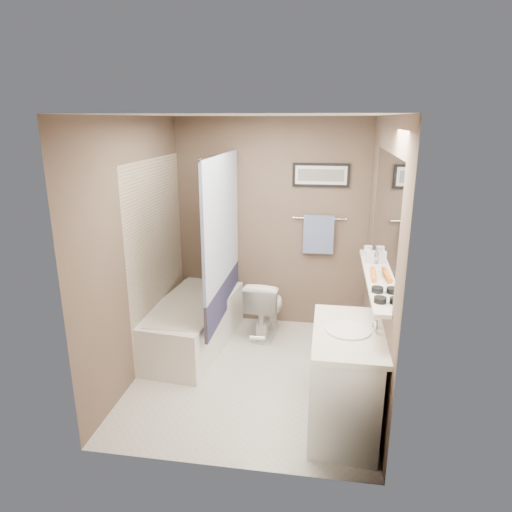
% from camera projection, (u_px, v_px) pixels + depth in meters
% --- Properties ---
extents(ground, '(2.50, 2.50, 0.00)m').
position_uv_depth(ground, '(254.00, 374.00, 4.42)').
color(ground, beige).
rests_on(ground, ground).
extents(ceiling, '(2.20, 2.50, 0.04)m').
position_uv_depth(ceiling, '(253.00, 118.00, 3.73)').
color(ceiling, silver).
rests_on(ceiling, wall_back).
extents(wall_back, '(2.20, 0.04, 2.40)m').
position_uv_depth(wall_back, '(271.00, 225.00, 5.23)').
color(wall_back, brown).
rests_on(wall_back, ground).
extents(wall_front, '(2.20, 0.04, 2.40)m').
position_uv_depth(wall_front, '(222.00, 310.00, 2.91)').
color(wall_front, brown).
rests_on(wall_front, ground).
extents(wall_left, '(0.04, 2.50, 2.40)m').
position_uv_depth(wall_left, '(139.00, 250.00, 4.23)').
color(wall_left, brown).
rests_on(wall_left, ground).
extents(wall_right, '(0.04, 2.50, 2.40)m').
position_uv_depth(wall_right, '(377.00, 261.00, 3.91)').
color(wall_right, brown).
rests_on(wall_right, ground).
extents(tile_surround, '(0.02, 1.55, 2.00)m').
position_uv_depth(tile_surround, '(158.00, 255.00, 4.77)').
color(tile_surround, '#C3B094').
rests_on(tile_surround, wall_left).
extents(curtain_rod, '(0.02, 1.55, 0.02)m').
position_uv_depth(curtain_rod, '(220.00, 154.00, 4.36)').
color(curtain_rod, silver).
rests_on(curtain_rod, wall_left).
extents(curtain_upper, '(0.03, 1.45, 1.28)m').
position_uv_depth(curtain_upper, '(222.00, 220.00, 4.55)').
color(curtain_upper, white).
rests_on(curtain_upper, curtain_rod).
extents(curtain_lower, '(0.03, 1.45, 0.36)m').
position_uv_depth(curtain_lower, '(224.00, 297.00, 4.78)').
color(curtain_lower, '#29284A').
rests_on(curtain_lower, curtain_rod).
extents(mirror, '(0.02, 1.60, 1.00)m').
position_uv_depth(mirror, '(385.00, 217.00, 3.65)').
color(mirror, silver).
rests_on(mirror, wall_right).
extents(shelf, '(0.12, 1.60, 0.03)m').
position_uv_depth(shelf, '(373.00, 278.00, 3.80)').
color(shelf, silver).
rests_on(shelf, wall_right).
extents(towel_bar, '(0.60, 0.02, 0.02)m').
position_uv_depth(towel_bar, '(319.00, 218.00, 5.11)').
color(towel_bar, silver).
rests_on(towel_bar, wall_back).
extents(towel, '(0.34, 0.05, 0.44)m').
position_uv_depth(towel, '(319.00, 234.00, 5.14)').
color(towel, '#90A3D2').
rests_on(towel, towel_bar).
extents(art_frame, '(0.62, 0.02, 0.26)m').
position_uv_depth(art_frame, '(321.00, 175.00, 4.99)').
color(art_frame, black).
rests_on(art_frame, wall_back).
extents(art_mat, '(0.56, 0.00, 0.20)m').
position_uv_depth(art_mat, '(321.00, 175.00, 4.97)').
color(art_mat, white).
rests_on(art_mat, art_frame).
extents(art_image, '(0.50, 0.00, 0.13)m').
position_uv_depth(art_image, '(321.00, 175.00, 4.97)').
color(art_image, '#595959').
rests_on(art_image, art_mat).
extents(door, '(0.80, 0.02, 2.00)m').
position_uv_depth(door, '(308.00, 346.00, 2.87)').
color(door, silver).
rests_on(door, wall_front).
extents(door_handle, '(0.10, 0.02, 0.02)m').
position_uv_depth(door_handle, '(257.00, 338.00, 2.97)').
color(door_handle, silver).
rests_on(door_handle, door).
extents(bathtub, '(0.86, 1.57, 0.50)m').
position_uv_depth(bathtub, '(192.00, 324.00, 4.91)').
color(bathtub, white).
rests_on(bathtub, ground).
extents(tub_rim, '(0.56, 1.36, 0.02)m').
position_uv_depth(tub_rim, '(191.00, 303.00, 4.83)').
color(tub_rim, silver).
rests_on(tub_rim, bathtub).
extents(toilet, '(0.44, 0.69, 0.67)m').
position_uv_depth(toilet, '(266.00, 307.00, 5.15)').
color(toilet, white).
rests_on(toilet, ground).
extents(vanity, '(0.57, 0.94, 0.80)m').
position_uv_depth(vanity, '(347.00, 382.00, 3.55)').
color(vanity, white).
rests_on(vanity, ground).
extents(countertop, '(0.54, 0.96, 0.04)m').
position_uv_depth(countertop, '(349.00, 333.00, 3.43)').
color(countertop, silver).
rests_on(countertop, vanity).
extents(sink_basin, '(0.34, 0.34, 0.01)m').
position_uv_depth(sink_basin, '(348.00, 330.00, 3.43)').
color(sink_basin, white).
rests_on(sink_basin, countertop).
extents(faucet_spout, '(0.02, 0.02, 0.10)m').
position_uv_depth(faucet_spout, '(376.00, 327.00, 3.39)').
color(faucet_spout, silver).
rests_on(faucet_spout, countertop).
extents(faucet_knob, '(0.05, 0.05, 0.05)m').
position_uv_depth(faucet_knob, '(374.00, 323.00, 3.49)').
color(faucet_knob, silver).
rests_on(faucet_knob, countertop).
extents(candle_bowl_near, '(0.09, 0.09, 0.04)m').
position_uv_depth(candle_bowl_near, '(380.00, 300.00, 3.24)').
color(candle_bowl_near, black).
rests_on(candle_bowl_near, shelf).
extents(candle_bowl_far, '(0.09, 0.09, 0.04)m').
position_uv_depth(candle_bowl_far, '(377.00, 290.00, 3.44)').
color(candle_bowl_far, black).
rests_on(candle_bowl_far, shelf).
extents(hair_brush_front, '(0.06, 0.22, 0.04)m').
position_uv_depth(hair_brush_front, '(374.00, 276.00, 3.73)').
color(hair_brush_front, orange).
rests_on(hair_brush_front, shelf).
extents(hair_brush_back, '(0.05, 0.22, 0.04)m').
position_uv_depth(hair_brush_back, '(373.00, 272.00, 3.82)').
color(hair_brush_back, orange).
rests_on(hair_brush_back, shelf).
extents(pink_comb, '(0.03, 0.16, 0.01)m').
position_uv_depth(pink_comb, '(371.00, 268.00, 3.98)').
color(pink_comb, pink).
rests_on(pink_comb, shelf).
extents(glass_jar, '(0.08, 0.08, 0.10)m').
position_uv_depth(glass_jar, '(368.00, 251.00, 4.33)').
color(glass_jar, silver).
rests_on(glass_jar, shelf).
extents(soap_bottle, '(0.08, 0.08, 0.16)m').
position_uv_depth(soap_bottle, '(370.00, 254.00, 4.13)').
color(soap_bottle, '#999999').
rests_on(soap_bottle, shelf).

